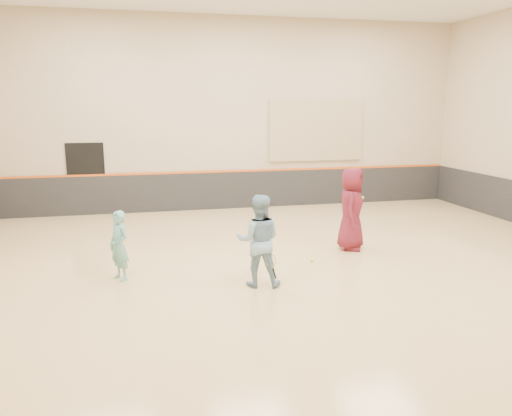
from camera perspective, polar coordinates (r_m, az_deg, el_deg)
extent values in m
cube|color=tan|center=(10.70, 3.17, -6.87)|extent=(15.00, 12.00, 0.20)
cube|color=#C3AD8F|center=(16.01, -2.76, 10.58)|extent=(15.00, 0.02, 6.00)
cube|color=#C3AD8F|center=(4.70, 24.48, 6.99)|extent=(15.00, 0.02, 6.00)
cube|color=#232326|center=(16.19, -2.66, 2.06)|extent=(14.90, 0.04, 1.20)
cube|color=#D85914|center=(16.09, -2.67, 4.23)|extent=(14.90, 0.03, 0.06)
cube|color=tan|center=(16.69, 6.91, 8.84)|extent=(3.20, 0.08, 2.00)
cube|color=black|center=(15.96, -18.81, 3.12)|extent=(1.10, 0.05, 2.20)
imported|color=#67B2B4|center=(9.88, -15.38, -4.17)|extent=(0.55, 0.59, 1.35)
imported|color=#7DA4C1|center=(9.18, 0.31, -3.74)|extent=(0.97, 0.84, 1.72)
imported|color=maroon|center=(11.71, 10.85, -0.09)|extent=(0.97, 1.11, 1.91)
sphere|color=#CDF138|center=(10.81, 6.39, -5.99)|extent=(0.07, 0.07, 0.07)
sphere|color=#B3D331|center=(11.50, 12.10, 1.18)|extent=(0.07, 0.07, 0.07)
sphere|color=#C8DB32|center=(14.37, -0.70, -1.47)|extent=(0.07, 0.07, 0.07)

